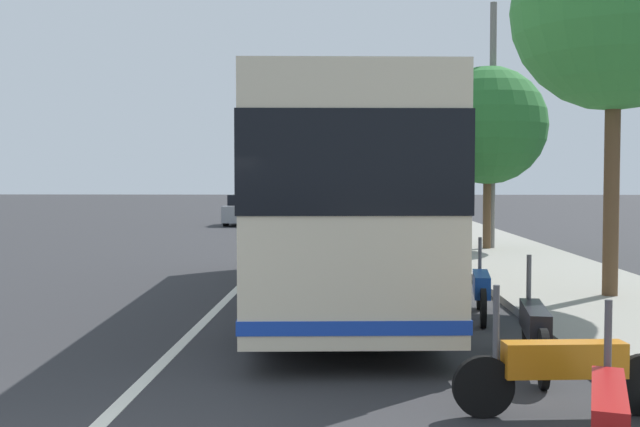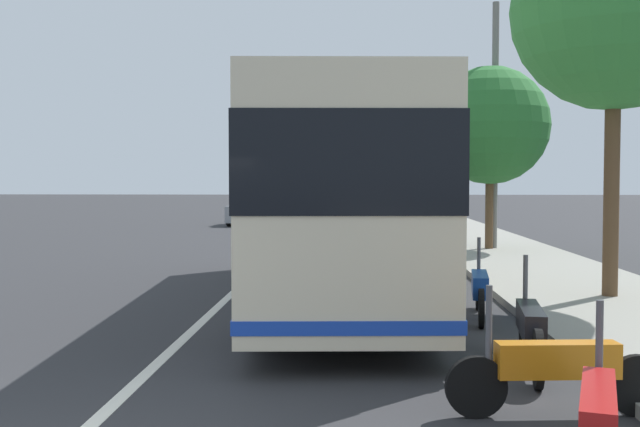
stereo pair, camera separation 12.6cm
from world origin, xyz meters
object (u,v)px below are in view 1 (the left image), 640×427
car_ahead_same_lane (249,210)px  motorcycle_by_tree (563,368)px  coach_bus (334,192)px  roadside_tree_far_block (488,126)px  motorcycle_far_end (609,421)px  motorcycle_nearest_curb (481,289)px  car_oncoming (352,219)px  roadside_tree_mid_block (615,9)px  utility_pole (492,128)px  car_far_distant (265,206)px  motorcycle_angled (535,328)px

car_ahead_same_lane → motorcycle_by_tree: bearing=15.8°
motorcycle_by_tree → car_ahead_same_lane: size_ratio=0.50×
coach_bus → car_ahead_same_lane: bearing=8.0°
roadside_tree_far_block → motorcycle_far_end: bearing=172.4°
motorcycle_nearest_curb → car_ahead_same_lane: size_ratio=0.52×
car_oncoming → roadside_tree_mid_block: bearing=-161.1°
car_ahead_same_lane → car_oncoming: bearing=34.8°
utility_pole → car_far_distant: bearing=23.0°
car_far_distant → roadside_tree_far_block: 24.38m
motorcycle_angled → coach_bus: bearing=34.1°
motorcycle_angled → car_ahead_same_lane: size_ratio=0.55×
motorcycle_far_end → roadside_tree_mid_block: bearing=-1.1°
car_oncoming → roadside_tree_mid_block: roadside_tree_mid_block is taller
motorcycle_far_end → car_far_distant: (39.83, 6.86, 0.20)m
motorcycle_angled → car_ahead_same_lane: car_ahead_same_lane is taller
car_far_distant → roadside_tree_far_block: bearing=21.9°
motorcycle_by_tree → motorcycle_nearest_curb: size_ratio=0.95×
coach_bus → utility_pole: (9.42, -4.66, 1.79)m
car_ahead_same_lane → roadside_tree_far_block: 17.15m
motorcycle_angled → motorcycle_nearest_curb: size_ratio=1.06×
roadside_tree_mid_block → utility_pole: bearing=1.8°
car_oncoming → motorcycle_angled: bearing=-171.9°
roadside_tree_far_block → motorcycle_nearest_curb: bearing=169.1°
motorcycle_nearest_curb → car_ahead_same_lane: car_ahead_same_lane is taller
roadside_tree_mid_block → utility_pole: (9.55, 0.30, -1.45)m
motorcycle_nearest_curb → car_ahead_same_lane: bearing=23.5°
utility_pole → car_ahead_same_lane: bearing=33.8°
motorcycle_angled → car_oncoming: car_oncoming is taller
motorcycle_angled → roadside_tree_mid_block: roadside_tree_mid_block is taller
motorcycle_angled → motorcycle_nearest_curb: (3.25, 0.05, -0.01)m
coach_bus → motorcycle_by_tree: bearing=-164.7°
motorcycle_by_tree → roadside_tree_mid_block: size_ratio=0.30×
coach_bus → motorcycle_angled: bearing=-156.9°
motorcycle_by_tree → car_far_distant: car_far_distant is taller
coach_bus → car_ahead_same_lane: (23.37, 4.67, -1.29)m
motorcycle_by_tree → motorcycle_angled: bearing=-100.4°
car_far_distant → utility_pole: 24.24m
motorcycle_far_end → utility_pole: size_ratio=0.29×
coach_bus → car_ahead_same_lane: coach_bus is taller
motorcycle_angled → car_far_distant: car_far_distant is taller
car_ahead_same_lane → utility_pole: 17.05m
motorcycle_far_end → car_oncoming: (23.45, 1.70, 0.24)m
coach_bus → motorcycle_angled: 5.69m
motorcycle_nearest_curb → car_ahead_same_lane: 26.02m
roadside_tree_far_block → motorcycle_by_tree: bearing=172.0°
coach_bus → motorcycle_nearest_curb: bearing=-128.2°
motorcycle_by_tree → car_ahead_same_lane: car_ahead_same_lane is taller
car_ahead_same_lane → utility_pole: utility_pole is taller
motorcycle_by_tree → motorcycle_nearest_curb: bearing=-96.1°
car_far_distant → roadside_tree_mid_block: bearing=16.5°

